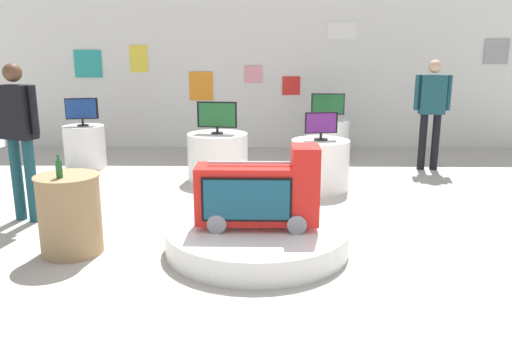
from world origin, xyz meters
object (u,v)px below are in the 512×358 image
object	(u,v)px
display_pedestal_left_rear	(85,147)
tv_on_center_rear	(328,106)
display_pedestal_right_rear	(320,165)
shopper_browsing_near_truck	(19,130)
tv_on_left_rear	(82,110)
display_pedestal_far_right	(218,157)
main_display_pedestal	(257,238)
bottle_on_side_table	(59,169)
side_table_round	(70,214)
display_pedestal_center_rear	(327,140)
tv_on_far_right	(217,116)
tv_on_right_rear	(321,125)
shopper_browsing_rear	(432,106)
novelty_firetruck_tv	(260,194)

from	to	relation	value
display_pedestal_left_rear	tv_on_center_rear	distance (m)	4.12
display_pedestal_right_rear	shopper_browsing_near_truck	world-z (taller)	shopper_browsing_near_truck
display_pedestal_left_rear	tv_on_left_rear	xyz separation A→B (m)	(-0.00, -0.00, 0.60)
display_pedestal_left_rear	display_pedestal_far_right	world-z (taller)	same
main_display_pedestal	display_pedestal_far_right	size ratio (longest dim) A/B	1.99
tv_on_center_rear	bottle_on_side_table	size ratio (longest dim) A/B	2.64
side_table_round	shopper_browsing_near_truck	xyz separation A→B (m)	(-0.86, 0.96, 0.64)
tv_on_center_rear	side_table_round	xyz separation A→B (m)	(-2.93, -4.37, -0.55)
display_pedestal_center_rear	shopper_browsing_near_truck	distance (m)	5.14
main_display_pedestal	side_table_round	bearing A→B (deg)	-176.80
tv_on_left_rear	tv_on_far_right	size ratio (longest dim) A/B	0.86
display_pedestal_right_rear	tv_on_right_rear	distance (m)	0.56
tv_on_center_rear	shopper_browsing_near_truck	xyz separation A→B (m)	(-3.79, -3.41, 0.09)
display_pedestal_right_rear	shopper_browsing_rear	bearing A→B (deg)	34.10
side_table_round	shopper_browsing_near_truck	distance (m)	1.44
novelty_firetruck_tv	tv_on_far_right	xyz separation A→B (m)	(-0.64, 2.76, 0.39)
display_pedestal_far_right	novelty_firetruck_tv	bearing A→B (deg)	-76.98
tv_on_far_right	bottle_on_side_table	distance (m)	3.18
novelty_firetruck_tv	side_table_round	bearing A→B (deg)	-177.08
tv_on_center_rear	shopper_browsing_near_truck	world-z (taller)	shopper_browsing_near_truck
tv_on_left_rear	display_pedestal_center_rear	bearing A→B (deg)	10.82
tv_on_far_right	shopper_browsing_rear	xyz separation A→B (m)	(3.32, 0.74, 0.06)
tv_on_far_right	display_pedestal_left_rear	bearing A→B (deg)	161.29
display_pedestal_center_rear	tv_on_center_rear	world-z (taller)	tv_on_center_rear
shopper_browsing_rear	bottle_on_side_table	bearing A→B (deg)	-140.55
main_display_pedestal	shopper_browsing_near_truck	distance (m)	2.91
tv_on_right_rear	display_pedestal_far_right	xyz separation A→B (m)	(-1.45, 0.53, -0.56)
display_pedestal_left_rear	shopper_browsing_rear	bearing A→B (deg)	-0.15
main_display_pedestal	novelty_firetruck_tv	size ratio (longest dim) A/B	1.52
novelty_firetruck_tv	side_table_round	size ratio (longest dim) A/B	1.52
shopper_browsing_near_truck	shopper_browsing_rear	xyz separation A→B (m)	(5.32, 2.64, -0.02)
novelty_firetruck_tv	tv_on_far_right	world-z (taller)	tv_on_far_right
bottle_on_side_table	novelty_firetruck_tv	bearing A→B (deg)	6.05
shopper_browsing_near_truck	display_pedestal_left_rear	bearing A→B (deg)	94.70
main_display_pedestal	display_pedestal_far_right	world-z (taller)	display_pedestal_far_right
novelty_firetruck_tv	display_pedestal_far_right	world-z (taller)	novelty_firetruck_tv
tv_on_left_rear	side_table_round	bearing A→B (deg)	-73.41
main_display_pedestal	tv_on_right_rear	xyz separation A→B (m)	(0.83, 2.23, 0.79)
tv_on_left_rear	bottle_on_side_table	size ratio (longest dim) A/B	2.31
tv_on_right_rear	bottle_on_side_table	world-z (taller)	tv_on_right_rear
novelty_firetruck_tv	tv_on_left_rear	bearing A→B (deg)	129.19
display_pedestal_center_rear	bottle_on_side_table	bearing A→B (deg)	-123.44
main_display_pedestal	display_pedestal_center_rear	bearing A→B (deg)	74.76
side_table_round	shopper_browsing_near_truck	bearing A→B (deg)	131.77
display_pedestal_center_rear	display_pedestal_far_right	xyz separation A→B (m)	(-1.78, -1.51, 0.00)
tv_on_left_rear	shopper_browsing_near_truck	size ratio (longest dim) A/B	0.29
shopper_browsing_rear	tv_on_far_right	bearing A→B (deg)	-167.44
display_pedestal_far_right	shopper_browsing_near_truck	xyz separation A→B (m)	(-2.01, -1.90, 0.69)
display_pedestal_far_right	display_pedestal_right_rear	bearing A→B (deg)	-20.06
tv_on_left_rear	tv_on_right_rear	world-z (taller)	tv_on_left_rear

